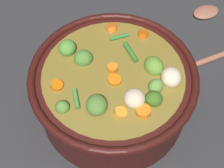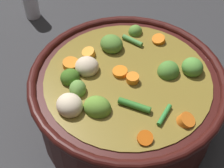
# 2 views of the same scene
# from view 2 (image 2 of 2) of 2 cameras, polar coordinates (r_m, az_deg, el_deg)

# --- Properties ---
(ground_plane) EXTENTS (1.10, 1.10, 0.00)m
(ground_plane) POSITION_cam_2_polar(r_m,az_deg,el_deg) (0.64, 2.35, -6.40)
(ground_plane) COLOR #2D2D30
(cooking_pot) EXTENTS (0.33, 0.33, 0.15)m
(cooking_pot) POSITION_cam_2_polar(r_m,az_deg,el_deg) (0.58, 2.51, -2.57)
(cooking_pot) COLOR #38110F
(cooking_pot) RESTS_ON ground_plane
(salt_shaker) EXTENTS (0.04, 0.04, 0.09)m
(salt_shaker) POSITION_cam_2_polar(r_m,az_deg,el_deg) (0.87, -14.00, 13.80)
(salt_shaker) COLOR silver
(salt_shaker) RESTS_ON ground_plane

